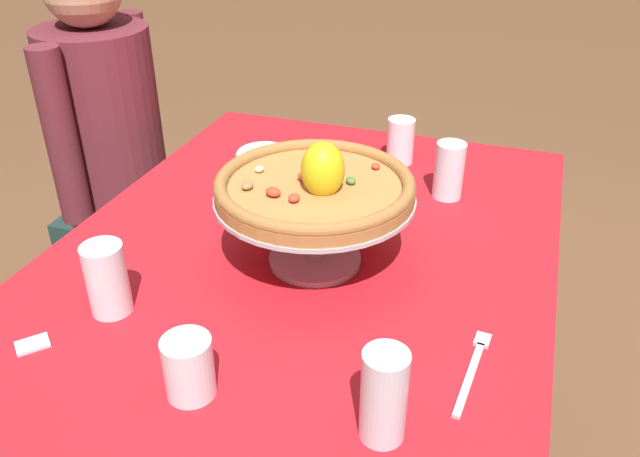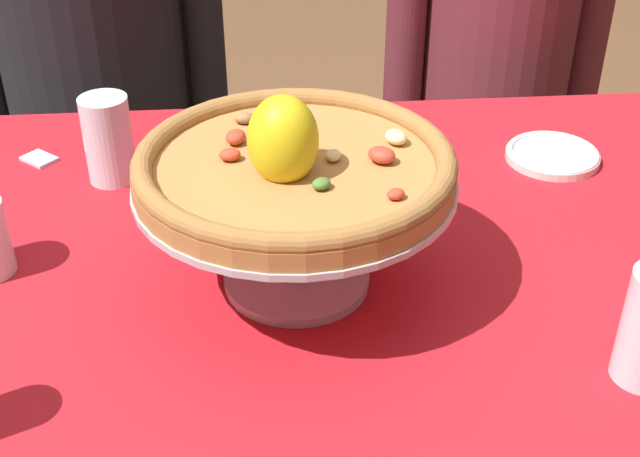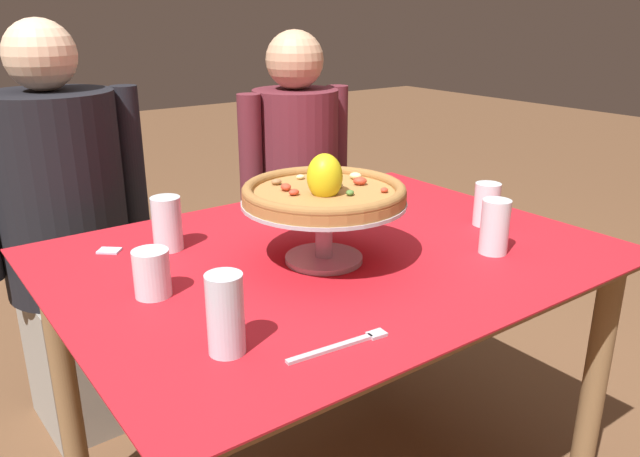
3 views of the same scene
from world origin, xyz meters
TOP-DOWN VIEW (x-y plane):
  - dining_table at (0.00, 0.00)m, footprint 1.25×0.95m
  - pizza_stand at (-0.05, -0.04)m, footprint 0.36×0.36m
  - pizza at (-0.05, -0.04)m, footprint 0.36×0.36m
  - water_glass_side_left at (-0.43, 0.02)m, footprint 0.07×0.07m
  - water_glass_front_left at (-0.41, -0.26)m, footprint 0.06×0.06m
  - water_glass_back_left at (-0.30, 0.24)m, footprint 0.07×0.07m
  - water_glass_front_right at (0.30, -0.23)m, footprint 0.07×0.07m
  - water_glass_side_right at (0.44, -0.09)m, footprint 0.07×0.07m
  - side_plate at (0.36, 0.24)m, footprint 0.14×0.14m
  - dinner_fork at (-0.25, -0.36)m, footprint 0.19×0.03m
  - sugar_packet at (-0.42, 0.31)m, footprint 0.06×0.06m
  - diner_right at (0.41, 0.74)m, footprint 0.46×0.33m

SIDE VIEW (x-z plane):
  - diner_right at x=0.41m, z-range -0.04..1.17m
  - dining_table at x=0.00m, z-range 0.26..1.00m
  - sugar_packet at x=-0.42m, z-range 0.73..0.74m
  - dinner_fork at x=-0.25m, z-range 0.73..0.74m
  - side_plate at x=0.36m, z-range 0.73..0.75m
  - water_glass_side_left at x=-0.43m, z-range 0.72..0.82m
  - water_glass_side_right at x=0.44m, z-range 0.72..0.84m
  - water_glass_back_left at x=-0.30m, z-range 0.72..0.85m
  - water_glass_front_right at x=0.30m, z-range 0.72..0.85m
  - water_glass_front_left at x=-0.41m, z-range 0.72..0.86m
  - pizza_stand at x=-0.05m, z-range 0.76..0.90m
  - pizza at x=-0.05m, z-range 0.84..0.95m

